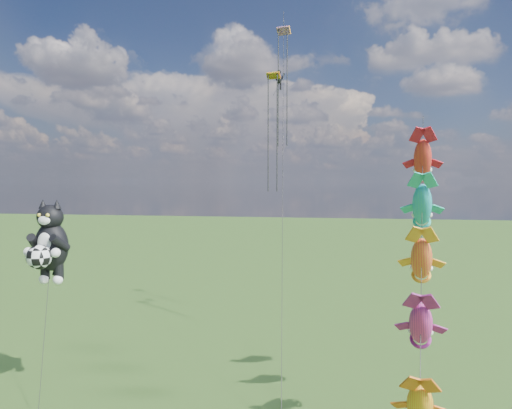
# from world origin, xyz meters

# --- Properties ---
(cat_kite_rig) EXTENTS (2.27, 4.03, 11.24)m
(cat_kite_rig) POSITION_xyz_m (-2.09, 5.98, 8.85)
(cat_kite_rig) COLOR brown
(cat_kite_rig) RESTS_ON ground
(fish_windsock_rig) EXTENTS (2.54, 15.84, 15.84)m
(fish_windsock_rig) POSITION_xyz_m (17.29, 3.14, 8.91)
(fish_windsock_rig) COLOR brown
(fish_windsock_rig) RESTS_ON ground
(parafoil_rig) EXTENTS (3.23, 17.36, 25.76)m
(parafoil_rig) POSITION_xyz_m (8.94, 18.82, 19.31)
(parafoil_rig) COLOR brown
(parafoil_rig) RESTS_ON ground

